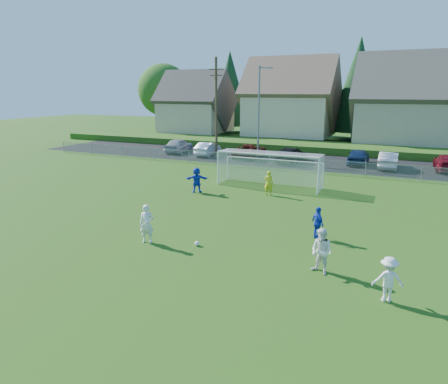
% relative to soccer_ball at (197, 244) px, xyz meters
% --- Properties ---
extents(ground, '(160.00, 160.00, 0.00)m').
position_rel_soccer_ball_xyz_m(ground, '(-0.65, -3.66, -0.11)').
color(ground, '#193D0C').
rests_on(ground, ground).
extents(asphalt_lot, '(60.00, 60.00, 0.00)m').
position_rel_soccer_ball_xyz_m(asphalt_lot, '(-0.65, 23.84, -0.10)').
color(asphalt_lot, black).
rests_on(asphalt_lot, ground).
extents(grass_embankment, '(70.00, 6.00, 0.80)m').
position_rel_soccer_ball_xyz_m(grass_embankment, '(-0.65, 31.34, 0.29)').
color(grass_embankment, '#1E420F').
rests_on(grass_embankment, ground).
extents(soccer_ball, '(0.22, 0.22, 0.22)m').
position_rel_soccer_ball_xyz_m(soccer_ball, '(0.00, 0.00, 0.00)').
color(soccer_ball, white).
rests_on(soccer_ball, ground).
extents(player_white_a, '(0.74, 0.60, 1.76)m').
position_rel_soccer_ball_xyz_m(player_white_a, '(-2.25, -0.56, 0.77)').
color(player_white_a, white).
rests_on(player_white_a, ground).
extents(player_white_b, '(1.06, 0.98, 1.76)m').
position_rel_soccer_ball_xyz_m(player_white_b, '(5.54, -0.50, 0.77)').
color(player_white_b, white).
rests_on(player_white_b, ground).
extents(player_white_c, '(1.12, 0.83, 1.54)m').
position_rel_soccer_ball_xyz_m(player_white_c, '(7.91, -1.67, 0.66)').
color(player_white_c, white).
rests_on(player_white_c, ground).
extents(player_blue_a, '(0.88, 0.92, 1.53)m').
position_rel_soccer_ball_xyz_m(player_blue_a, '(4.67, 3.09, 0.66)').
color(player_blue_a, '#1335BA').
rests_on(player_blue_a, ground).
extents(player_blue_b, '(1.66, 1.12, 1.72)m').
position_rel_soccer_ball_xyz_m(player_blue_b, '(-4.57, 8.53, 0.75)').
color(player_blue_b, '#1335BA').
rests_on(player_blue_b, ground).
extents(goalkeeper, '(0.65, 0.48, 1.62)m').
position_rel_soccer_ball_xyz_m(goalkeeper, '(0.08, 9.84, 0.70)').
color(goalkeeper, gold).
rests_on(goalkeeper, ground).
extents(car_a, '(2.34, 4.80, 1.58)m').
position_rel_soccer_ball_xyz_m(car_a, '(-14.99, 23.75, 0.68)').
color(car_a, '#9FA1A6').
rests_on(car_a, ground).
extents(car_b, '(1.76, 4.30, 1.39)m').
position_rel_soccer_ball_xyz_m(car_b, '(-11.11, 23.18, 0.58)').
color(car_b, white).
rests_on(car_b, ground).
extents(car_c, '(2.34, 5.07, 1.41)m').
position_rel_soccer_ball_xyz_m(car_c, '(-6.43, 23.52, 0.59)').
color(car_c, '#5C0F0A').
rests_on(car_c, ground).
extents(car_d, '(2.50, 5.09, 1.42)m').
position_rel_soccer_ball_xyz_m(car_d, '(-1.86, 22.72, 0.60)').
color(car_d, black).
rests_on(car_d, ground).
extents(car_e, '(1.86, 4.45, 1.51)m').
position_rel_soccer_ball_xyz_m(car_e, '(4.15, 24.14, 0.64)').
color(car_e, '#16284E').
rests_on(car_e, ground).
extents(car_f, '(1.60, 4.48, 1.47)m').
position_rel_soccer_ball_xyz_m(car_f, '(6.80, 23.21, 0.63)').
color(car_f, '#B8B8B8').
rests_on(car_f, ground).
extents(car_g, '(2.11, 5.00, 1.44)m').
position_rel_soccer_ball_xyz_m(car_g, '(11.51, 23.98, 0.61)').
color(car_g, maroon).
rests_on(car_g, ground).
extents(soccer_goal, '(7.42, 1.90, 2.50)m').
position_rel_soccer_ball_xyz_m(soccer_goal, '(-0.65, 12.39, 1.52)').
color(soccer_goal, white).
rests_on(soccer_goal, ground).
extents(chainlink_fence, '(52.06, 0.06, 1.20)m').
position_rel_soccer_ball_xyz_m(chainlink_fence, '(-0.65, 18.34, 0.52)').
color(chainlink_fence, gray).
rests_on(chainlink_fence, ground).
extents(streetlight, '(1.38, 0.18, 9.00)m').
position_rel_soccer_ball_xyz_m(streetlight, '(-5.09, 22.34, 4.73)').
color(streetlight, slate).
rests_on(streetlight, ground).
extents(utility_pole, '(1.60, 0.26, 10.00)m').
position_rel_soccer_ball_xyz_m(utility_pole, '(-10.15, 23.34, 5.04)').
color(utility_pole, '#473321').
rests_on(utility_pole, ground).
extents(houses_row, '(53.90, 11.45, 13.27)m').
position_rel_soccer_ball_xyz_m(houses_row, '(1.33, 38.80, 7.22)').
color(houses_row, tan).
rests_on(houses_row, ground).
extents(tree_row, '(65.98, 12.36, 13.80)m').
position_rel_soccer_ball_xyz_m(tree_row, '(0.40, 45.07, 6.80)').
color(tree_row, '#382616').
rests_on(tree_row, ground).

